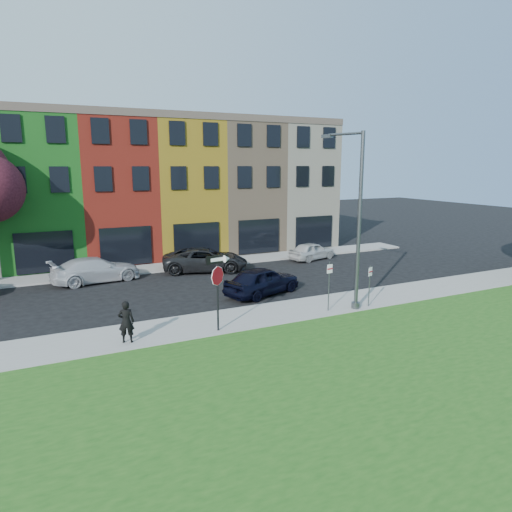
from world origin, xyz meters
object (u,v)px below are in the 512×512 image
man (126,322)px  sedan_near (262,281)px  street_lamp (356,222)px  stop_sign (217,277)px

man → sedan_near: bearing=-135.6°
sedan_near → street_lamp: (2.75, -4.25, 3.52)m
stop_sign → sedan_near: (4.23, 4.37, -1.63)m
stop_sign → sedan_near: 6.30m
street_lamp → sedan_near: bearing=108.2°
man → street_lamp: street_lamp is taller
man → street_lamp: 11.16m
man → sedan_near: man is taller
man → street_lamp: size_ratio=0.20×
stop_sign → street_lamp: (6.98, 0.12, 1.90)m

